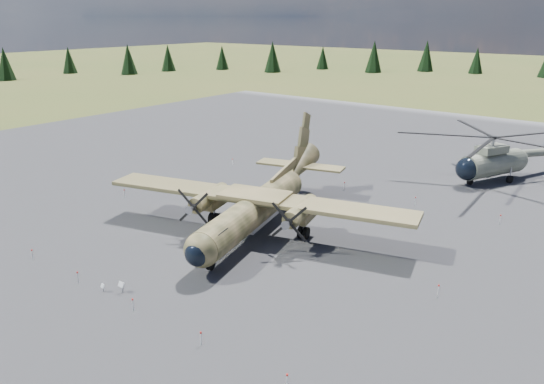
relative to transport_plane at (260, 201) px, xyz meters
The scene contains 8 objects.
ground 3.24m from the transport_plane, 83.36° to the right, with size 500.00×500.00×0.00m, color brown.
apron 8.47m from the transport_plane, 88.40° to the left, with size 120.00×120.00×0.04m, color slate.
transport_plane is the anchor object (origin of this frame).
helicopter_near 29.35m from the transport_plane, 66.44° to the left, with size 27.01×27.01×5.20m.
info_placard_left 15.38m from the transport_plane, 94.88° to the right, with size 0.41×0.23×0.60m.
info_placard_right 14.59m from the transport_plane, 90.92° to the right, with size 0.51×0.22×0.79m.
barrier_fence 2.90m from the transport_plane, 96.70° to the right, with size 33.12×29.62×0.85m.
treeline 7.83m from the transport_plane, 78.30° to the right, with size 307.89×303.58×10.98m.
Camera 1 is at (26.87, -31.34, 17.63)m, focal length 35.00 mm.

